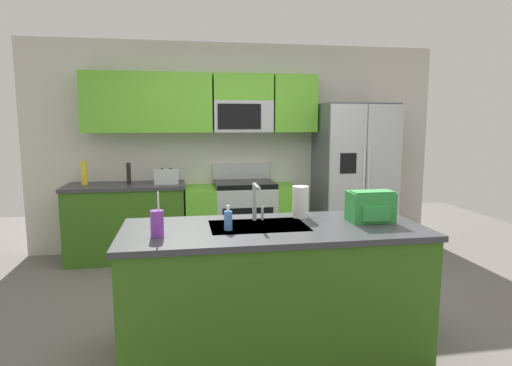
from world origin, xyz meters
TOP-DOWN VIEW (x-y plane):
  - ground_plane at (0.00, 0.00)m, footprint 9.00×9.00m
  - kitchen_wall_unit at (-0.14, 2.08)m, footprint 5.20×0.43m
  - back_counter at (-1.38, 1.80)m, footprint 1.37×0.63m
  - range_oven at (-0.01, 1.80)m, footprint 1.36×0.61m
  - refrigerator at (1.42, 1.73)m, footprint 0.90×0.76m
  - island_counter at (-0.10, -0.53)m, footprint 2.10×0.89m
  - toaster at (-0.90, 1.75)m, footprint 0.28×0.16m
  - pepper_mill at (-1.34, 1.80)m, footprint 0.05×0.05m
  - bottle_yellow at (-1.84, 1.84)m, footprint 0.07×0.07m
  - sink_faucet at (-0.19, -0.33)m, footprint 0.08×0.21m
  - drink_cup_purple at (-0.88, -0.67)m, footprint 0.08×0.08m
  - soap_dispenser at (-0.42, -0.57)m, footprint 0.06×0.06m
  - paper_towel_roll at (0.17, -0.26)m, footprint 0.12×0.12m
  - backpack at (0.64, -0.49)m, footprint 0.32×0.22m

SIDE VIEW (x-z plane):
  - ground_plane at x=0.00m, z-range 0.00..0.00m
  - range_oven at x=-0.01m, z-range -0.11..0.99m
  - back_counter at x=-1.38m, z-range 0.00..0.90m
  - island_counter at x=-0.10m, z-range 0.00..0.90m
  - refrigerator at x=1.42m, z-range 0.00..1.85m
  - soap_dispenser at x=-0.42m, z-range 0.88..1.05m
  - drink_cup_purple at x=-0.88m, z-range 0.84..1.13m
  - toaster at x=-0.90m, z-range 0.90..1.08m
  - backpack at x=0.64m, z-range 0.90..1.13m
  - paper_towel_roll at x=0.17m, z-range 0.90..1.14m
  - pepper_mill at x=-1.34m, z-range 0.90..1.15m
  - bottle_yellow at x=-1.84m, z-range 0.90..1.18m
  - sink_faucet at x=-0.19m, z-range 0.93..1.21m
  - kitchen_wall_unit at x=-0.14m, z-range 0.17..2.77m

